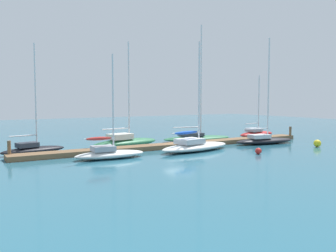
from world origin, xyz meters
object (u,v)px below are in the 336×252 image
object	(u,v)px
sailboat_4	(197,137)
sailboat_5	(264,139)
sailboat_0	(33,148)
sailboat_3	(195,145)
mooring_buoy_yellow	(317,143)
sailboat_1	(109,153)
mooring_buoy_red	(258,151)
sailboat_2	(125,141)
sailboat_6	(256,133)

from	to	relation	value
sailboat_4	sailboat_5	world-z (taller)	sailboat_4
sailboat_0	sailboat_3	world-z (taller)	sailboat_3
sailboat_0	mooring_buoy_yellow	distance (m)	27.29
sailboat_3	mooring_buoy_yellow	world-z (taller)	sailboat_3
sailboat_0	sailboat_5	distance (m)	23.27
sailboat_0	sailboat_1	bearing A→B (deg)	-64.28
sailboat_4	sailboat_5	distance (m)	7.57
mooring_buoy_yellow	mooring_buoy_red	bearing A→B (deg)	-177.29
sailboat_2	sailboat_0	bearing A→B (deg)	167.24
sailboat_3	sailboat_4	world-z (taller)	sailboat_4
sailboat_4	sailboat_6	size ratio (longest dim) A/B	1.70
mooring_buoy_red	sailboat_6	bearing A→B (deg)	45.78
sailboat_3	mooring_buoy_red	world-z (taller)	sailboat_3
sailboat_5	mooring_buoy_red	bearing A→B (deg)	-131.97
sailboat_4	sailboat_3	bearing A→B (deg)	-119.23
sailboat_5	mooring_buoy_red	world-z (taller)	sailboat_5
sailboat_0	sailboat_6	bearing A→B (deg)	-12.59
sailboat_0	mooring_buoy_red	distance (m)	19.79
sailboat_1	mooring_buoy_yellow	xyz separation A→B (m)	(20.65, -4.13, -0.12)
sailboat_0	sailboat_4	size ratio (longest dim) A/B	0.73
sailboat_4	mooring_buoy_yellow	world-z (taller)	sailboat_4
sailboat_6	mooring_buoy_red	xyz separation A→B (m)	(-10.36, -10.65, -0.20)
sailboat_2	mooring_buoy_red	distance (m)	13.08
sailboat_1	mooring_buoy_red	size ratio (longest dim) A/B	15.04
sailboat_4	mooring_buoy_red	bearing A→B (deg)	-89.04
sailboat_2	sailboat_3	xyz separation A→B (m)	(4.37, -5.85, -0.04)
sailboat_1	mooring_buoy_red	xyz separation A→B (m)	(12.07, -4.53, -0.21)
sailboat_0	sailboat_3	bearing A→B (deg)	-37.10
sailboat_2	sailboat_6	bearing A→B (deg)	-11.53
sailboat_2	sailboat_6	distance (m)	18.31
sailboat_2	sailboat_5	size ratio (longest dim) A/B	0.93
sailboat_2	mooring_buoy_yellow	world-z (taller)	sailboat_2
sailboat_5	sailboat_2	bearing A→B (deg)	166.09
sailboat_0	sailboat_4	distance (m)	18.13
sailboat_2	sailboat_4	bearing A→B (deg)	-8.36
sailboat_2	mooring_buoy_yellow	size ratio (longest dim) A/B	14.27
mooring_buoy_red	sailboat_4	bearing A→B (deg)	83.23
sailboat_2	sailboat_6	xyz separation A→B (m)	(18.31, 0.27, -0.09)
sailboat_0	sailboat_6	distance (m)	27.17
sailboat_3	mooring_buoy_red	bearing A→B (deg)	-61.82
mooring_buoy_red	sailboat_2	bearing A→B (deg)	127.47
sailboat_3	sailboat_6	distance (m)	15.23
sailboat_4	sailboat_6	bearing A→B (deg)	5.33
sailboat_0	mooring_buoy_yellow	size ratio (longest dim) A/B	13.16
mooring_buoy_red	sailboat_1	bearing A→B (deg)	159.42
sailboat_0	sailboat_1	size ratio (longest dim) A/B	1.15
sailboat_0	sailboat_6	world-z (taller)	sailboat_0
sailboat_0	sailboat_2	size ratio (longest dim) A/B	0.92
sailboat_1	sailboat_3	distance (m)	8.49
sailboat_2	sailboat_5	distance (m)	14.80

